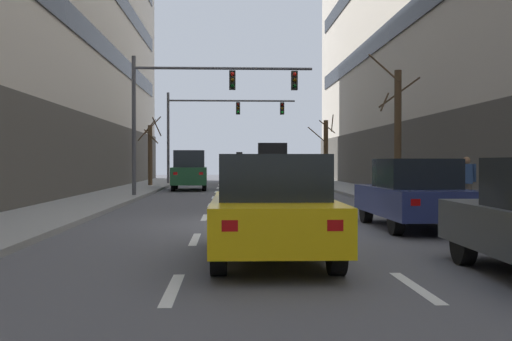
% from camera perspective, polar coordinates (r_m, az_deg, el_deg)
% --- Properties ---
extents(ground_plane, '(120.00, 120.00, 0.00)m').
position_cam_1_polar(ground_plane, '(15.86, 0.56, -5.00)').
color(ground_plane, '#515156').
extents(sidewalk_left, '(2.94, 80.00, 0.14)m').
position_cam_1_polar(sidewalk_left, '(16.69, -20.98, -4.53)').
color(sidewalk_left, gray).
rests_on(sidewalk_left, ground).
extents(sidewalk_right, '(2.94, 80.00, 0.14)m').
position_cam_1_polar(sidewalk_right, '(17.29, 21.31, -4.34)').
color(sidewalk_right, gray).
rests_on(sidewalk_right, ground).
extents(lane_stripe_l1_s2, '(0.16, 2.00, 0.01)m').
position_cam_1_polar(lane_stripe_l1_s2, '(7.95, -7.72, -10.83)').
color(lane_stripe_l1_s2, silver).
rests_on(lane_stripe_l1_s2, ground).
extents(lane_stripe_l1_s3, '(0.16, 2.00, 0.01)m').
position_cam_1_polar(lane_stripe_l1_s3, '(12.88, -5.67, -6.34)').
color(lane_stripe_l1_s3, silver).
rests_on(lane_stripe_l1_s3, ground).
extents(lane_stripe_l1_s4, '(0.16, 2.00, 0.01)m').
position_cam_1_polar(lane_stripe_l1_s4, '(17.84, -4.77, -4.34)').
color(lane_stripe_l1_s4, silver).
rests_on(lane_stripe_l1_s4, ground).
extents(lane_stripe_l1_s5, '(0.16, 2.00, 0.01)m').
position_cam_1_polar(lane_stripe_l1_s5, '(22.83, -4.26, -3.22)').
color(lane_stripe_l1_s5, silver).
rests_on(lane_stripe_l1_s5, ground).
extents(lane_stripe_l1_s6, '(0.16, 2.00, 0.01)m').
position_cam_1_polar(lane_stripe_l1_s6, '(27.81, -3.94, -2.49)').
color(lane_stripe_l1_s6, silver).
rests_on(lane_stripe_l1_s6, ground).
extents(lane_stripe_l1_s7, '(0.16, 2.00, 0.01)m').
position_cam_1_polar(lane_stripe_l1_s7, '(32.80, -3.71, -1.99)').
color(lane_stripe_l1_s7, silver).
rests_on(lane_stripe_l1_s7, ground).
extents(lane_stripe_l1_s8, '(0.16, 2.00, 0.01)m').
position_cam_1_polar(lane_stripe_l1_s8, '(37.80, -3.55, -1.62)').
color(lane_stripe_l1_s8, silver).
rests_on(lane_stripe_l1_s8, ground).
extents(lane_stripe_l1_s9, '(0.16, 2.00, 0.01)m').
position_cam_1_polar(lane_stripe_l1_s9, '(42.79, -3.42, -1.33)').
color(lane_stripe_l1_s9, silver).
rests_on(lane_stripe_l1_s9, ground).
extents(lane_stripe_l1_s10, '(0.16, 2.00, 0.01)m').
position_cam_1_polar(lane_stripe_l1_s10, '(47.79, -3.32, -1.11)').
color(lane_stripe_l1_s10, silver).
rests_on(lane_stripe_l1_s10, ground).
extents(lane_stripe_l2_s2, '(0.16, 2.00, 0.01)m').
position_cam_1_polar(lane_stripe_l2_s2, '(8.27, 14.55, -10.39)').
color(lane_stripe_l2_s2, silver).
rests_on(lane_stripe_l2_s2, ground).
extents(lane_stripe_l2_s3, '(0.16, 2.00, 0.01)m').
position_cam_1_polar(lane_stripe_l2_s3, '(13.08, 8.09, -6.24)').
color(lane_stripe_l2_s3, silver).
rests_on(lane_stripe_l2_s3, ground).
extents(lane_stripe_l2_s4, '(0.16, 2.00, 0.01)m').
position_cam_1_polar(lane_stripe_l2_s4, '(17.99, 5.17, -4.30)').
color(lane_stripe_l2_s4, silver).
rests_on(lane_stripe_l2_s4, ground).
extents(lane_stripe_l2_s5, '(0.16, 2.00, 0.01)m').
position_cam_1_polar(lane_stripe_l2_s5, '(22.94, 3.51, -3.20)').
color(lane_stripe_l2_s5, silver).
rests_on(lane_stripe_l2_s5, ground).
extents(lane_stripe_l2_s6, '(0.16, 2.00, 0.01)m').
position_cam_1_polar(lane_stripe_l2_s6, '(27.91, 2.44, -2.48)').
color(lane_stripe_l2_s6, silver).
rests_on(lane_stripe_l2_s6, ground).
extents(lane_stripe_l2_s7, '(0.16, 2.00, 0.01)m').
position_cam_1_polar(lane_stripe_l2_s7, '(32.88, 1.69, -1.98)').
color(lane_stripe_l2_s7, silver).
rests_on(lane_stripe_l2_s7, ground).
extents(lane_stripe_l2_s8, '(0.16, 2.00, 0.01)m').
position_cam_1_polar(lane_stripe_l2_s8, '(37.87, 1.14, -1.61)').
color(lane_stripe_l2_s8, silver).
rests_on(lane_stripe_l2_s8, ground).
extents(lane_stripe_l2_s9, '(0.16, 2.00, 0.01)m').
position_cam_1_polar(lane_stripe_l2_s9, '(42.85, 0.72, -1.33)').
color(lane_stripe_l2_s9, silver).
rests_on(lane_stripe_l2_s9, ground).
extents(lane_stripe_l2_s10, '(0.16, 2.00, 0.01)m').
position_cam_1_polar(lane_stripe_l2_s10, '(47.84, 0.39, -1.10)').
color(lane_stripe_l2_s10, silver).
rests_on(lane_stripe_l2_s10, ground).
extents(taxi_driving_0, '(1.89, 4.40, 2.30)m').
position_cam_1_polar(taxi_driving_0, '(43.68, -1.55, 0.09)').
color(taxi_driving_0, black).
rests_on(taxi_driving_0, ground).
extents(taxi_driving_1, '(1.84, 4.20, 1.73)m').
position_cam_1_polar(taxi_driving_1, '(37.31, -1.20, -0.47)').
color(taxi_driving_1, black).
rests_on(taxi_driving_1, ground).
extents(car_driving_2, '(2.09, 4.69, 2.24)m').
position_cam_1_polar(car_driving_2, '(35.10, -6.17, 0.01)').
color(car_driving_2, black).
rests_on(car_driving_2, ground).
extents(taxi_driving_3, '(1.96, 4.61, 1.91)m').
position_cam_1_polar(taxi_driving_3, '(10.07, 1.48, -3.50)').
color(taxi_driving_3, black).
rests_on(taxi_driving_3, ground).
extents(car_parked_1, '(1.94, 4.51, 1.68)m').
position_cam_1_polar(car_parked_1, '(15.28, 14.40, -2.14)').
color(car_parked_1, black).
rests_on(car_parked_1, ground).
extents(traffic_signal_0, '(7.98, 0.35, 6.13)m').
position_cam_1_polar(traffic_signal_0, '(27.48, -5.49, 6.79)').
color(traffic_signal_0, '#4C4C51').
rests_on(traffic_signal_0, sidewalk_left).
extents(traffic_signal_1, '(8.81, 0.35, 6.22)m').
position_cam_1_polar(traffic_signal_1, '(42.57, -3.99, 4.79)').
color(traffic_signal_1, '#4C4C51').
rests_on(traffic_signal_1, sidewalk_left).
extents(street_tree_0, '(1.52, 1.52, 4.36)m').
position_cam_1_polar(street_tree_0, '(39.21, -9.77, 1.63)').
color(street_tree_0, '#4C3823').
rests_on(street_tree_0, sidewalk_left).
extents(street_tree_1, '(2.21, 2.22, 5.77)m').
position_cam_1_polar(street_tree_1, '(25.01, 12.96, 3.53)').
color(street_tree_1, '#4C3823').
rests_on(street_tree_1, sidewalk_right).
extents(street_tree_2, '(1.79, 1.67, 4.70)m').
position_cam_1_polar(street_tree_2, '(42.77, 6.48, 1.86)').
color(street_tree_2, '#4C3823').
rests_on(street_tree_2, sidewalk_right).
extents(pedestrian_1, '(0.50, 0.30, 1.62)m').
position_cam_1_polar(pedestrian_1, '(19.17, 18.93, -0.83)').
color(pedestrian_1, brown).
rests_on(pedestrian_1, sidewalk_right).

